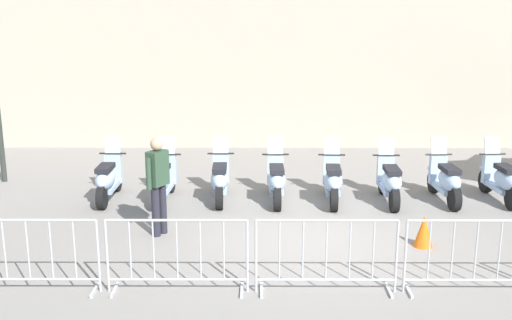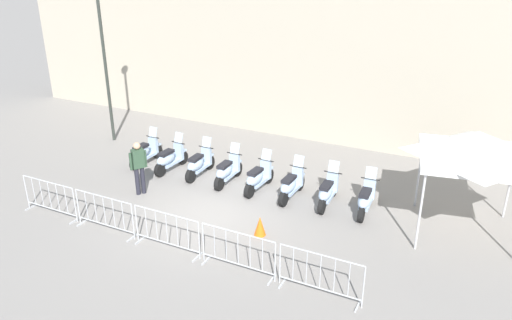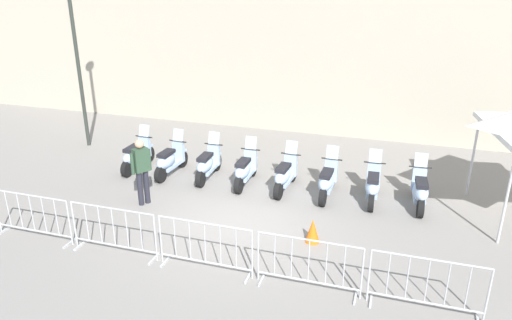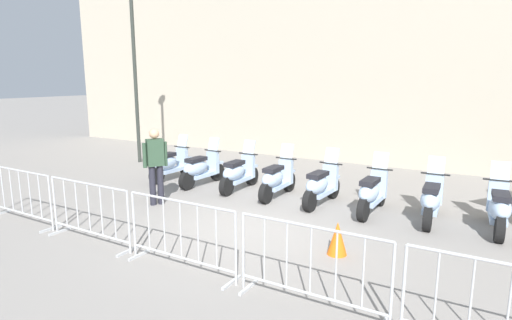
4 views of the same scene
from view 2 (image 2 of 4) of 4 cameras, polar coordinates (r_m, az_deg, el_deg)
The scene contains 19 objects.
ground_plane at distance 14.55m, azimuth -5.38°, elevation -6.29°, with size 120.00×120.00×0.00m, color gray.
building_facade at distance 20.30m, azimuth 7.01°, elevation 17.58°, with size 28.00×2.40×10.51m, color #B2A893.
motorcycle_0 at distance 18.09m, azimuth -12.71°, elevation 0.84°, with size 0.66×1.72×1.24m.
motorcycle_1 at distance 17.38m, azimuth -9.91°, elevation 0.14°, with size 0.71×1.71×1.24m.
motorcycle_2 at distance 16.81m, azimuth -6.60°, elevation -0.46°, with size 0.63×1.72×1.24m.
motorcycle_3 at distance 16.20m, azimuth -3.33°, elevation -1.27°, with size 0.64×1.72×1.24m.
motorcycle_4 at distance 15.68m, azimuth 0.23°, elevation -2.07°, with size 0.71×1.71×1.24m.
motorcycle_5 at distance 15.23m, azimuth 4.05°, elevation -2.93°, with size 0.68×1.71×1.24m.
motorcycle_6 at distance 14.94m, azimuth 8.23°, elevation -3.66°, with size 0.61×1.72×1.24m.
motorcycle_7 at distance 14.71m, azimuth 12.52°, elevation -4.43°, with size 0.58×1.72×1.24m.
barrier_segment_0 at distance 15.45m, azimuth -22.63°, elevation -4.10°, with size 1.94×0.76×1.07m.
barrier_segment_1 at distance 14.07m, azimuth -17.02°, elevation -5.96°, with size 1.94×0.76×1.07m.
barrier_segment_2 at distance 12.86m, azimuth -10.23°, elevation -8.12°, with size 1.94×0.76×1.07m.
barrier_segment_3 at distance 11.89m, azimuth -2.09°, elevation -10.53°, with size 1.94×0.76×1.07m.
barrier_segment_4 at distance 11.22m, azimuth 7.40°, elevation -13.04°, with size 1.94×0.76×1.07m.
street_lamp at distance 20.08m, azimuth -17.10°, elevation 11.54°, with size 0.36×0.36×5.72m.
officer_near_row_end at distance 15.72m, azimuth -13.37°, elevation -0.57°, with size 0.40×0.43×1.73m.
canopy_tent at distance 13.75m, azimuth 24.13°, elevation 1.47°, with size 2.72×2.72×2.91m.
traffic_cone at distance 13.40m, azimuth 0.46°, elevation -7.60°, with size 0.32×0.32×0.55m, color orange.
Camera 2 is at (4.86, -11.76, 7.07)m, focal length 34.72 mm.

